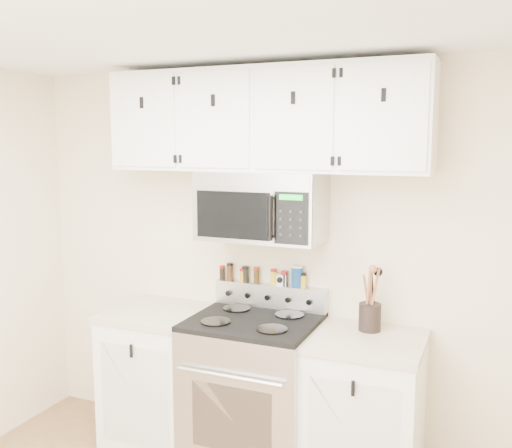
# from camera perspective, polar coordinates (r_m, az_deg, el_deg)

# --- Properties ---
(back_wall) EXTENTS (3.50, 0.01, 2.50)m
(back_wall) POSITION_cam_1_polar(r_m,az_deg,el_deg) (3.73, 1.67, -3.70)
(back_wall) COLOR beige
(back_wall) RESTS_ON floor
(ceiling) EXTENTS (3.50, 3.50, 0.01)m
(ceiling) POSITION_cam_1_polar(r_m,az_deg,el_deg) (2.17, -16.34, 20.63)
(ceiling) COLOR white
(ceiling) RESTS_ON back_wall
(range) EXTENTS (0.76, 0.65, 1.10)m
(range) POSITION_cam_1_polar(r_m,az_deg,el_deg) (3.68, -0.25, -16.36)
(range) COLOR #B7B7BA
(range) RESTS_ON floor
(base_cabinet_left) EXTENTS (0.64, 0.62, 0.92)m
(base_cabinet_left) POSITION_cam_1_polar(r_m,az_deg,el_deg) (4.01, -9.53, -14.76)
(base_cabinet_left) COLOR white
(base_cabinet_left) RESTS_ON floor
(base_cabinet_right) EXTENTS (0.64, 0.62, 0.92)m
(base_cabinet_right) POSITION_cam_1_polar(r_m,az_deg,el_deg) (3.53, 10.81, -18.13)
(base_cabinet_right) COLOR white
(base_cabinet_right) RESTS_ON floor
(microwave) EXTENTS (0.76, 0.44, 0.42)m
(microwave) POSITION_cam_1_polar(r_m,az_deg,el_deg) (3.49, 0.57, 1.82)
(microwave) COLOR #9E9EA3
(microwave) RESTS_ON back_wall
(upper_cabinets) EXTENTS (2.00, 0.35, 0.62)m
(upper_cabinets) POSITION_cam_1_polar(r_m,az_deg,el_deg) (3.50, 0.73, 10.37)
(upper_cabinets) COLOR white
(upper_cabinets) RESTS_ON back_wall
(utensil_crock) EXTENTS (0.13, 0.13, 0.38)m
(utensil_crock) POSITION_cam_1_polar(r_m,az_deg,el_deg) (3.44, 11.32, -8.89)
(utensil_crock) COLOR black
(utensil_crock) RESTS_ON base_cabinet_right
(kitchen_timer) EXTENTS (0.08, 0.07, 0.08)m
(kitchen_timer) POSITION_cam_1_polar(r_m,az_deg,el_deg) (3.69, 2.53, -5.60)
(kitchen_timer) COLOR silver
(kitchen_timer) RESTS_ON range
(salt_canister) EXTENTS (0.08, 0.08, 0.14)m
(salt_canister) POSITION_cam_1_polar(r_m,az_deg,el_deg) (3.65, 4.14, -5.26)
(salt_canister) COLOR navy
(salt_canister) RESTS_ON range
(spice_jar_0) EXTENTS (0.04, 0.04, 0.09)m
(spice_jar_0) POSITION_cam_1_polar(r_m,az_deg,el_deg) (3.85, -3.40, -4.86)
(spice_jar_0) COLOR black
(spice_jar_0) RESTS_ON range
(spice_jar_1) EXTENTS (0.04, 0.04, 0.12)m
(spice_jar_1) POSITION_cam_1_polar(r_m,az_deg,el_deg) (3.83, -2.62, -4.77)
(spice_jar_1) COLOR #462810
(spice_jar_1) RESTS_ON range
(spice_jar_2) EXTENTS (0.05, 0.05, 0.09)m
(spice_jar_2) POSITION_cam_1_polar(r_m,az_deg,el_deg) (3.79, -1.29, -5.12)
(spice_jar_2) COLOR #C39416
(spice_jar_2) RESTS_ON range
(spice_jar_3) EXTENTS (0.05, 0.05, 0.10)m
(spice_jar_3) POSITION_cam_1_polar(r_m,az_deg,el_deg) (3.78, -1.07, -5.02)
(spice_jar_3) COLOR black
(spice_jar_3) RESTS_ON range
(spice_jar_4) EXTENTS (0.04, 0.04, 0.11)m
(spice_jar_4) POSITION_cam_1_polar(r_m,az_deg,el_deg) (3.75, 0.04, -5.11)
(spice_jar_4) COLOR #3B270E
(spice_jar_4) RESTS_ON range
(spice_jar_5) EXTENTS (0.04, 0.04, 0.10)m
(spice_jar_5) POSITION_cam_1_polar(r_m,az_deg,el_deg) (3.71, 1.76, -5.30)
(spice_jar_5) COLOR gold
(spice_jar_5) RESTS_ON range
(spice_jar_6) EXTENTS (0.05, 0.05, 0.10)m
(spice_jar_6) POSITION_cam_1_polar(r_m,az_deg,el_deg) (3.68, 2.83, -5.45)
(spice_jar_6) COLOR black
(spice_jar_6) RESTS_ON range
(spice_jar_7) EXTENTS (0.04, 0.04, 0.10)m
(spice_jar_7) POSITION_cam_1_polar(r_m,az_deg,el_deg) (3.66, 3.95, -5.51)
(spice_jar_7) COLOR #40240F
(spice_jar_7) RESTS_ON range
(spice_jar_8) EXTENTS (0.04, 0.04, 0.10)m
(spice_jar_8) POSITION_cam_1_polar(r_m,az_deg,el_deg) (3.64, 4.73, -5.63)
(spice_jar_8) COLOR gold
(spice_jar_8) RESTS_ON range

